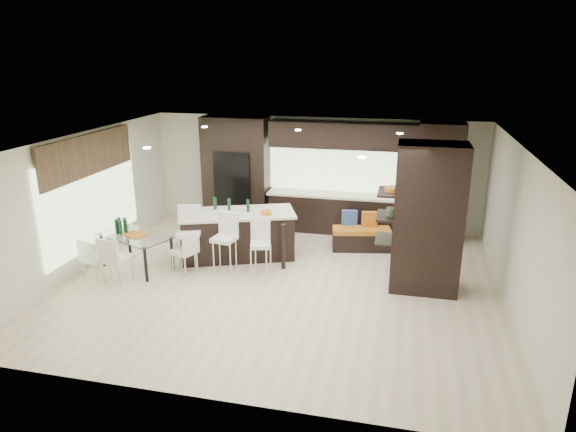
% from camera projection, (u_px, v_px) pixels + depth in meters
% --- Properties ---
extents(ground, '(8.00, 8.00, 0.00)m').
position_uv_depth(ground, '(281.00, 283.00, 9.71)').
color(ground, beige).
rests_on(ground, ground).
extents(back_wall, '(8.00, 0.02, 2.70)m').
position_uv_depth(back_wall, '(315.00, 173.00, 12.54)').
color(back_wall, beige).
rests_on(back_wall, ground).
extents(left_wall, '(0.02, 7.00, 2.70)m').
position_uv_depth(left_wall, '(85.00, 202.00, 10.15)').
color(left_wall, beige).
rests_on(left_wall, ground).
extents(right_wall, '(0.02, 7.00, 2.70)m').
position_uv_depth(right_wall, '(516.00, 232.00, 8.44)').
color(right_wall, beige).
rests_on(right_wall, ground).
extents(ceiling, '(8.00, 7.00, 0.02)m').
position_uv_depth(ceiling, '(280.00, 141.00, 8.88)').
color(ceiling, white).
rests_on(ceiling, ground).
extents(window_left, '(0.04, 3.20, 1.90)m').
position_uv_depth(window_left, '(92.00, 199.00, 10.32)').
color(window_left, '#B2D199').
rests_on(window_left, left_wall).
extents(window_back, '(3.40, 0.04, 1.20)m').
position_uv_depth(window_back, '(339.00, 166.00, 12.31)').
color(window_back, '#B2D199').
rests_on(window_back, back_wall).
extents(stone_accent, '(0.08, 3.00, 0.80)m').
position_uv_depth(stone_accent, '(88.00, 155.00, 10.04)').
color(stone_accent, brown).
rests_on(stone_accent, left_wall).
extents(ceiling_spots, '(4.00, 3.00, 0.02)m').
position_uv_depth(ceiling_spots, '(284.00, 140.00, 9.12)').
color(ceiling_spots, white).
rests_on(ceiling_spots, ceiling).
extents(back_cabinetry, '(6.80, 0.68, 2.70)m').
position_uv_depth(back_cabinetry, '(333.00, 177.00, 12.13)').
color(back_cabinetry, black).
rests_on(back_cabinetry, ground).
extents(refrigerator, '(0.90, 0.68, 1.90)m').
position_uv_depth(refrigerator, '(236.00, 188.00, 12.71)').
color(refrigerator, black).
rests_on(refrigerator, ground).
extents(partition_column, '(1.20, 0.80, 2.70)m').
position_uv_depth(partition_column, '(428.00, 219.00, 9.11)').
color(partition_column, black).
rests_on(partition_column, ground).
extents(kitchen_island, '(2.59, 1.81, 0.99)m').
position_uv_depth(kitchen_island, '(238.00, 234.00, 10.83)').
color(kitchen_island, black).
rests_on(kitchen_island, ground).
extents(stool_left, '(0.56, 0.56, 1.04)m').
position_uv_depth(stool_left, '(190.00, 245.00, 10.20)').
color(stool_left, white).
rests_on(stool_left, ground).
extents(stool_mid, '(0.48, 0.48, 0.96)m').
position_uv_depth(stool_mid, '(225.00, 249.00, 10.07)').
color(stool_mid, white).
rests_on(stool_mid, ground).
extents(stool_right, '(0.47, 0.47, 0.86)m').
position_uv_depth(stool_right, '(261.00, 254.00, 9.95)').
color(stool_right, white).
rests_on(stool_right, ground).
extents(bench, '(1.35, 0.73, 0.49)m').
position_uv_depth(bench, '(361.00, 239.00, 11.30)').
color(bench, black).
rests_on(bench, ground).
extents(floor_vase, '(0.53, 0.53, 1.20)m').
position_uv_depth(floor_vase, '(408.00, 246.00, 9.91)').
color(floor_vase, '#414E38').
rests_on(floor_vase, ground).
extents(dining_table, '(1.67, 1.31, 0.71)m').
position_uv_depth(dining_table, '(137.00, 252.00, 10.28)').
color(dining_table, white).
rests_on(dining_table, ground).
extents(chair_near, '(0.54, 0.54, 0.88)m').
position_uv_depth(chair_near, '(117.00, 262.00, 9.58)').
color(chair_near, white).
rests_on(chair_near, ground).
extents(chair_far, '(0.52, 0.52, 0.78)m').
position_uv_depth(chair_far, '(96.00, 261.00, 9.72)').
color(chair_far, white).
rests_on(chair_far, ground).
extents(chair_end, '(0.55, 0.55, 0.79)m').
position_uv_depth(chair_end, '(184.00, 254.00, 10.05)').
color(chair_end, white).
rests_on(chair_end, ground).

